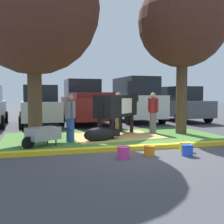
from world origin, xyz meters
name	(u,v)px	position (x,y,z in m)	size (l,w,h in m)	color
ground_plane	(137,149)	(0.00, 0.00, 0.00)	(80.00, 80.00, 0.00)	#424247
grass_island	(115,137)	(0.02, 2.29, 0.01)	(7.84, 4.30, 0.02)	#477A33
curb_yellow	(138,147)	(0.02, -0.02, 0.06)	(9.04, 0.24, 0.12)	yellow
hay_bedding	(114,136)	(0.03, 2.45, 0.03)	(3.20, 2.40, 0.04)	tan
shade_tree_left	(33,8)	(-2.77, 2.57, 4.46)	(4.49, 4.49, 6.72)	#4C3823
shade_tree_right	(183,23)	(2.81, 2.52, 4.32)	(3.47, 3.47, 6.09)	#4C3823
cow_holstein	(118,106)	(0.25, 2.73, 1.12)	(2.40, 2.56, 1.58)	black
calf_lying	(100,134)	(-0.71, 1.56, 0.24)	(1.33, 0.74, 0.48)	black
person_handler	(70,117)	(-1.68, 1.67, 0.83)	(0.34, 0.50, 1.56)	#23478C
person_visitor_near	(118,111)	(0.61, 3.87, 0.88)	(0.45, 0.34, 1.64)	#9E7F5B
person_visitor_far	(153,112)	(1.76, 2.88, 0.88)	(0.34, 0.50, 1.63)	slate
wheelbarrow	(42,134)	(-2.57, 1.13, 0.39)	(1.51, 1.18, 0.63)	gray
bucket_pink	(123,152)	(-0.71, -0.93, 0.15)	(0.33, 0.33, 0.29)	#EA3893
bucket_orange	(149,150)	(0.02, -0.83, 0.14)	(0.30, 0.30, 0.26)	orange
bucket_blue	(187,150)	(0.94, -1.11, 0.15)	(0.30, 0.30, 0.29)	blue
bucket_yellow	(185,147)	(1.16, -0.63, 0.14)	(0.32, 0.32, 0.26)	yellow
sedan_red	(40,106)	(-2.53, 7.22, 0.98)	(2.14, 4.46, 2.02)	#B7B7BC
pickup_truck_maroon	(85,103)	(-0.11, 7.70, 1.11)	(2.36, 5.47, 2.42)	maroon
suv_black	(135,100)	(2.74, 7.60, 1.27)	(2.25, 4.66, 2.52)	silver
sedan_blue	(180,104)	(5.45, 7.31, 0.98)	(2.14, 4.46, 2.02)	#4C5156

